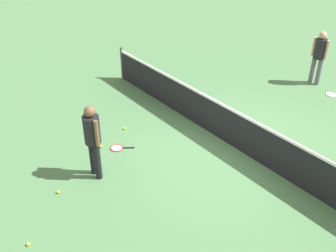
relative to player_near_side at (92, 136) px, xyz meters
The scene contains 10 objects.
ground_plane 3.46m from the player_near_side, 73.20° to the left, with size 40.00×40.00×0.00m, color #4C7A4C.
court_net 3.35m from the player_near_side, 73.20° to the left, with size 10.09×0.09×1.07m.
player_near_side is the anchor object (origin of this frame).
player_far_side 7.83m from the player_near_side, 90.00° to the left, with size 0.53×0.37×1.70m.
tennis_racket_near_player 1.47m from the player_near_side, 124.30° to the left, with size 0.48×0.57×0.03m.
tennis_racket_far_player 7.68m from the player_near_side, 83.51° to the left, with size 0.49×0.57×0.03m.
tennis_ball_near_player 2.38m from the player_near_side, 61.62° to the right, with size 0.07×0.07×0.07m, color #C6E033.
tennis_ball_midcourt 1.44m from the player_near_side, 145.66° to the left, with size 0.07×0.07×0.07m, color #C6E033.
tennis_ball_baseline 1.34m from the player_near_side, 86.83° to the right, with size 0.07×0.07×0.07m, color #C6E033.
tennis_ball_stray_right 2.18m from the player_near_side, 130.10° to the left, with size 0.07×0.07×0.07m, color #C6E033.
Camera 1 is at (5.39, -6.07, 5.34)m, focal length 42.09 mm.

